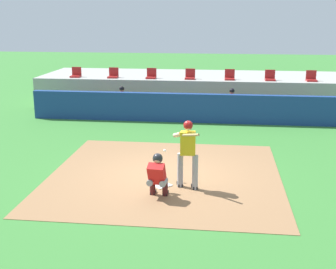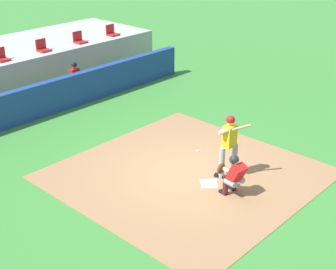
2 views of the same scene
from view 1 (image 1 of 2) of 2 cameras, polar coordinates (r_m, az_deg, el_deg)
ground_plane at (r=12.64m, az=-0.38°, el=-5.21°), size 80.00×80.00×0.00m
dirt_infield at (r=12.63m, az=-0.38°, el=-5.18°), size 6.40×6.40×0.01m
home_plate at (r=11.89m, az=-0.88°, el=-6.43°), size 0.62×0.62×0.02m
batter_at_plate at (r=11.40m, az=2.49°, el=-1.99°), size 0.72×0.73×1.80m
catcher_crouched at (r=11.00m, az=-1.34°, el=-4.98°), size 0.51×1.57×1.13m
dugout_wall at (r=18.70m, az=2.14°, el=3.42°), size 13.00×0.30×1.20m
dugout_bench at (r=19.76m, az=2.38°, el=2.94°), size 11.80×0.44×0.45m
dugout_player_0 at (r=19.94m, az=-5.94°, el=4.30°), size 0.49×0.70×1.30m
dugout_player_1 at (r=19.46m, az=8.09°, el=3.96°), size 0.49×0.70×1.30m
stands_platform at (r=23.00m, az=3.08°, el=5.87°), size 15.00×4.40×1.40m
stadium_seat_0 at (r=22.47m, az=-11.62°, el=7.51°), size 0.46×0.46×0.48m
stadium_seat_1 at (r=21.95m, az=-6.97°, el=7.54°), size 0.46×0.46×0.48m
stadium_seat_2 at (r=21.59m, az=-2.14°, el=7.51°), size 0.46×0.46×0.48m
stadium_seat_3 at (r=21.38m, az=2.82°, el=7.43°), size 0.46×0.46×0.48m
stadium_seat_4 at (r=21.33m, az=7.85°, el=7.28°), size 0.46×0.46×0.48m
stadium_seat_5 at (r=21.44m, az=12.85°, el=7.09°), size 0.46×0.46×0.48m
stadium_seat_6 at (r=21.71m, az=17.76°, el=6.85°), size 0.46×0.46×0.48m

